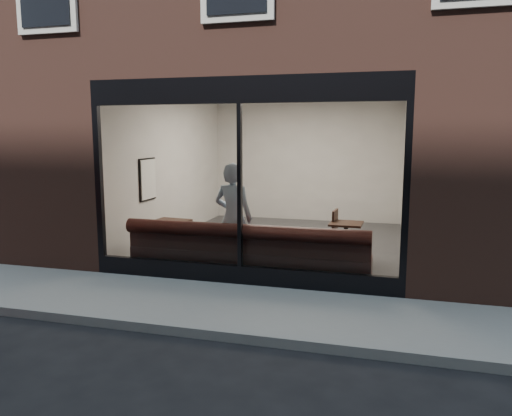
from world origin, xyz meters
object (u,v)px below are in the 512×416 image
(banquette, at_px, (247,264))
(cafe_chair_right, at_px, (324,247))
(cafe_table_left, at_px, (169,222))
(cafe_table_right, at_px, (346,224))
(person, at_px, (233,218))

(banquette, relative_size, cafe_chair_right, 9.10)
(cafe_table_left, xyz_separation_m, cafe_chair_right, (2.74, 0.91, -0.50))
(banquette, height_order, cafe_table_right, cafe_table_right)
(cafe_table_left, bearing_deg, banquette, -20.00)
(banquette, bearing_deg, cafe_table_right, 41.25)
(cafe_chair_right, bearing_deg, person, 46.04)
(banquette, bearing_deg, person, 142.16)
(person, distance_m, cafe_chair_right, 2.00)
(person, height_order, cafe_chair_right, person)
(person, height_order, cafe_table_left, person)
(cafe_table_left, relative_size, cafe_chair_right, 1.45)
(person, bearing_deg, cafe_table_left, -6.02)
(cafe_table_right, bearing_deg, cafe_chair_right, 151.51)
(cafe_table_right, distance_m, cafe_chair_right, 0.69)
(cafe_table_left, height_order, cafe_chair_right, cafe_table_left)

